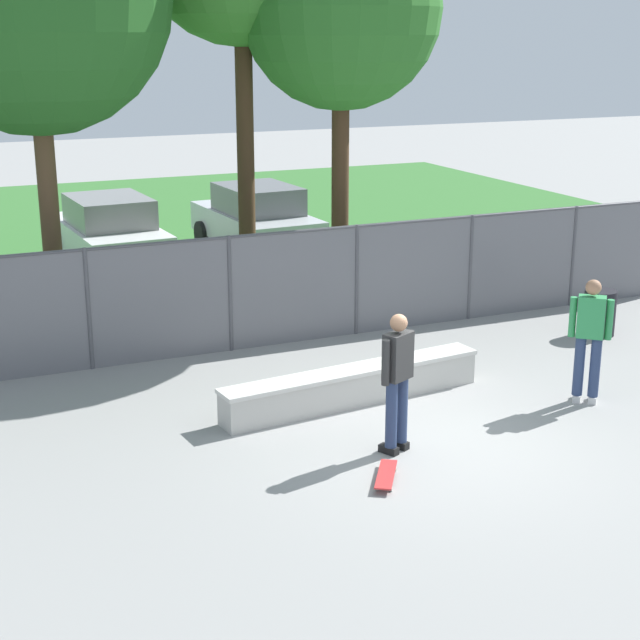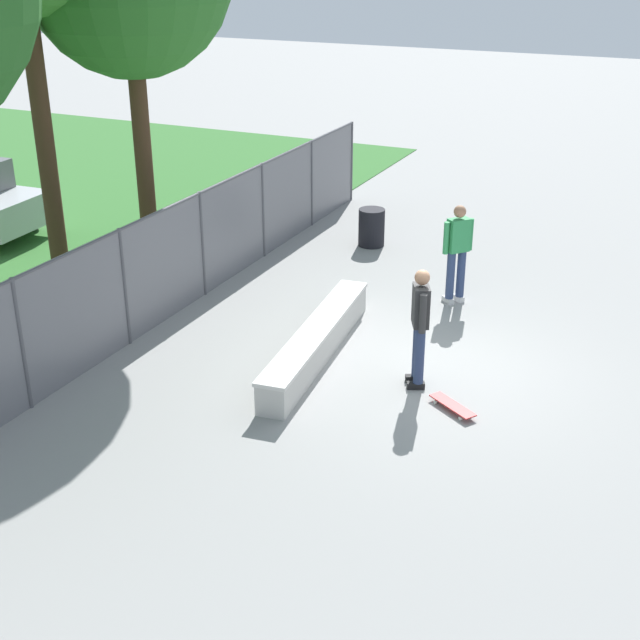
{
  "view_description": "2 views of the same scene",
  "coord_description": "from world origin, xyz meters",
  "px_view_note": "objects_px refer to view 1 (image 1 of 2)",
  "views": [
    {
      "loc": [
        -6.02,
        -10.07,
        5.11
      ],
      "look_at": [
        -0.73,
        1.94,
        1.21
      ],
      "focal_mm": 54.22,
      "sensor_mm": 36.0,
      "label": 1
    },
    {
      "loc": [
        -11.48,
        -3.55,
        6.09
      ],
      "look_at": [
        -0.74,
        1.41,
        0.84
      ],
      "focal_mm": 48.6,
      "sensor_mm": 36.0,
      "label": 2
    }
  ],
  "objects_px": {
    "concrete_ledge": "(353,385)",
    "car_silver": "(256,219)",
    "skateboarder": "(397,377)",
    "skateboard": "(386,475)",
    "car_white": "(109,233)",
    "tree_far": "(341,10)",
    "bystander": "(590,335)",
    "trash_bin": "(599,313)"
  },
  "relations": [
    {
      "from": "concrete_ledge",
      "to": "car_silver",
      "type": "bearing_deg",
      "value": 77.66
    },
    {
      "from": "car_silver",
      "to": "skateboarder",
      "type": "bearing_deg",
      "value": -101.66
    },
    {
      "from": "skateboarder",
      "to": "car_silver",
      "type": "relative_size",
      "value": 0.42
    },
    {
      "from": "skateboard",
      "to": "car_white",
      "type": "xyz_separation_m",
      "value": [
        -0.69,
        12.1,
        0.77
      ]
    },
    {
      "from": "skateboard",
      "to": "tree_far",
      "type": "xyz_separation_m",
      "value": [
        2.55,
        6.8,
        5.44
      ]
    },
    {
      "from": "concrete_ledge",
      "to": "car_white",
      "type": "height_order",
      "value": "car_white"
    },
    {
      "from": "skateboarder",
      "to": "skateboard",
      "type": "height_order",
      "value": "skateboarder"
    },
    {
      "from": "car_silver",
      "to": "car_white",
      "type": "bearing_deg",
      "value": -176.62
    },
    {
      "from": "skateboard",
      "to": "bystander",
      "type": "relative_size",
      "value": 0.43
    },
    {
      "from": "skateboard",
      "to": "car_silver",
      "type": "height_order",
      "value": "car_silver"
    },
    {
      "from": "skateboarder",
      "to": "tree_far",
      "type": "distance_m",
      "value": 7.86
    },
    {
      "from": "tree_far",
      "to": "bystander",
      "type": "xyz_separation_m",
      "value": [
        1.27,
        -5.68,
        -4.51
      ]
    },
    {
      "from": "skateboarder",
      "to": "trash_bin",
      "type": "height_order",
      "value": "skateboarder"
    },
    {
      "from": "skateboard",
      "to": "car_silver",
      "type": "xyz_separation_m",
      "value": [
        2.9,
        12.31,
        0.77
      ]
    },
    {
      "from": "concrete_ledge",
      "to": "tree_far",
      "type": "distance_m",
      "value": 7.06
    },
    {
      "from": "tree_far",
      "to": "car_silver",
      "type": "relative_size",
      "value": 1.71
    },
    {
      "from": "trash_bin",
      "to": "car_white",
      "type": "bearing_deg",
      "value": 128.95
    },
    {
      "from": "car_white",
      "to": "car_silver",
      "type": "height_order",
      "value": "same"
    },
    {
      "from": "tree_far",
      "to": "car_silver",
      "type": "bearing_deg",
      "value": 86.35
    },
    {
      "from": "tree_far",
      "to": "trash_bin",
      "type": "xyz_separation_m",
      "value": [
        3.58,
        -3.14,
        -5.11
      ]
    },
    {
      "from": "concrete_ledge",
      "to": "bystander",
      "type": "xyz_separation_m",
      "value": [
        3.07,
        -1.32,
        0.75
      ]
    },
    {
      "from": "skateboard",
      "to": "bystander",
      "type": "distance_m",
      "value": 4.08
    },
    {
      "from": "concrete_ledge",
      "to": "bystander",
      "type": "height_order",
      "value": "bystander"
    },
    {
      "from": "car_white",
      "to": "skateboarder",
      "type": "bearing_deg",
      "value": -84.03
    },
    {
      "from": "concrete_ledge",
      "to": "trash_bin",
      "type": "relative_size",
      "value": 5.14
    },
    {
      "from": "car_white",
      "to": "skateboard",
      "type": "bearing_deg",
      "value": -86.74
    },
    {
      "from": "skateboarder",
      "to": "car_white",
      "type": "distance_m",
      "value": 11.46
    },
    {
      "from": "skateboarder",
      "to": "car_silver",
      "type": "xyz_separation_m",
      "value": [
        2.4,
        11.61,
        -0.17
      ]
    },
    {
      "from": "concrete_ledge",
      "to": "skateboarder",
      "type": "relative_size",
      "value": 2.27
    },
    {
      "from": "car_white",
      "to": "tree_far",
      "type": "bearing_deg",
      "value": -58.56
    },
    {
      "from": "car_white",
      "to": "concrete_ledge",
      "type": "bearing_deg",
      "value": -81.58
    },
    {
      "from": "car_silver",
      "to": "trash_bin",
      "type": "distance_m",
      "value": 9.24
    },
    {
      "from": "skateboarder",
      "to": "bystander",
      "type": "bearing_deg",
      "value": 7.29
    },
    {
      "from": "skateboard",
      "to": "trash_bin",
      "type": "height_order",
      "value": "trash_bin"
    },
    {
      "from": "car_white",
      "to": "trash_bin",
      "type": "distance_m",
      "value": 10.86
    },
    {
      "from": "car_silver",
      "to": "bystander",
      "type": "distance_m",
      "value": 11.23
    },
    {
      "from": "car_silver",
      "to": "concrete_ledge",
      "type": "bearing_deg",
      "value": -102.34
    },
    {
      "from": "tree_far",
      "to": "trash_bin",
      "type": "distance_m",
      "value": 6.99
    },
    {
      "from": "bystander",
      "to": "tree_far",
      "type": "bearing_deg",
      "value": 102.58
    },
    {
      "from": "bystander",
      "to": "trash_bin",
      "type": "distance_m",
      "value": 3.49
    },
    {
      "from": "skateboard",
      "to": "bystander",
      "type": "xyz_separation_m",
      "value": [
        3.81,
        1.12,
        0.94
      ]
    },
    {
      "from": "skateboarder",
      "to": "car_white",
      "type": "xyz_separation_m",
      "value": [
        -1.19,
        11.4,
        -0.17
      ]
    }
  ]
}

